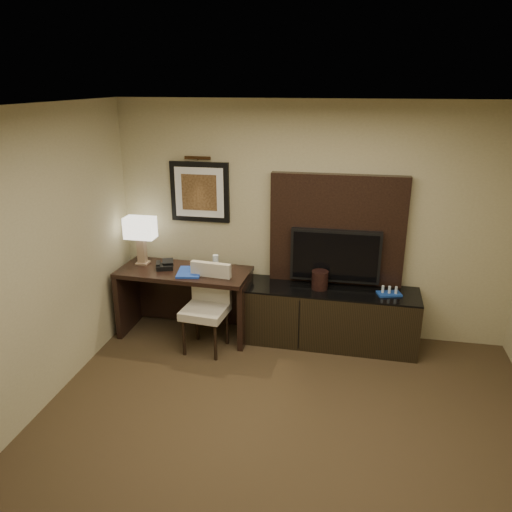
% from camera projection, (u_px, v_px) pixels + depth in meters
% --- Properties ---
extents(floor, '(4.50, 5.00, 0.01)m').
position_uv_depth(floor, '(275.00, 479.00, 3.82)').
color(floor, '#372818').
rests_on(floor, ground).
extents(ceiling, '(4.50, 5.00, 0.01)m').
position_uv_depth(ceiling, '(280.00, 113.00, 2.92)').
color(ceiling, silver).
rests_on(ceiling, wall_back).
extents(wall_back, '(4.50, 0.01, 2.70)m').
position_uv_depth(wall_back, '(311.00, 222.00, 5.68)').
color(wall_back, tan).
rests_on(wall_back, floor).
extents(desk, '(1.54, 0.72, 0.81)m').
position_uv_depth(desk, '(185.00, 302.00, 5.88)').
color(desk, black).
rests_on(desk, floor).
extents(credenza, '(1.95, 0.58, 0.67)m').
position_uv_depth(credenza, '(330.00, 316.00, 5.69)').
color(credenza, black).
rests_on(credenza, floor).
extents(tv_wall_panel, '(1.50, 0.12, 1.30)m').
position_uv_depth(tv_wall_panel, '(337.00, 232.00, 5.60)').
color(tv_wall_panel, black).
rests_on(tv_wall_panel, wall_back).
extents(tv, '(1.00, 0.08, 0.60)m').
position_uv_depth(tv, '(335.00, 256.00, 5.59)').
color(tv, black).
rests_on(tv, tv_wall_panel).
extents(artwork, '(0.70, 0.04, 0.70)m').
position_uv_depth(artwork, '(200.00, 192.00, 5.80)').
color(artwork, black).
rests_on(artwork, wall_back).
extents(picture_light, '(0.04, 0.04, 0.30)m').
position_uv_depth(picture_light, '(198.00, 158.00, 5.63)').
color(picture_light, '#432A15').
rests_on(picture_light, wall_back).
extents(desk_chair, '(0.51, 0.58, 0.96)m').
position_uv_depth(desk_chair, '(205.00, 310.00, 5.49)').
color(desk_chair, beige).
rests_on(desk_chair, floor).
extents(table_lamp, '(0.34, 0.20, 0.54)m').
position_uv_depth(table_lamp, '(141.00, 242.00, 5.87)').
color(table_lamp, '#9B7E60').
rests_on(table_lamp, desk).
extents(desk_phone, '(0.23, 0.22, 0.09)m').
position_uv_depth(desk_phone, '(165.00, 265.00, 5.78)').
color(desk_phone, black).
rests_on(desk_phone, desk).
extents(blue_folder, '(0.32, 0.39, 0.02)m').
position_uv_depth(blue_folder, '(190.00, 272.00, 5.66)').
color(blue_folder, '#1B40B4').
rests_on(blue_folder, desk).
extents(book, '(0.17, 0.07, 0.24)m').
position_uv_depth(book, '(189.00, 261.00, 5.70)').
color(book, tan).
rests_on(book, desk).
extents(water_bottle, '(0.08, 0.08, 0.20)m').
position_uv_depth(water_bottle, '(216.00, 263.00, 5.68)').
color(water_bottle, silver).
rests_on(water_bottle, desk).
extents(ice_bucket, '(0.24, 0.24, 0.21)m').
position_uv_depth(ice_bucket, '(320.00, 280.00, 5.56)').
color(ice_bucket, black).
rests_on(ice_bucket, credenza).
extents(minibar_tray, '(0.29, 0.22, 0.09)m').
position_uv_depth(minibar_tray, '(389.00, 291.00, 5.42)').
color(minibar_tray, navy).
rests_on(minibar_tray, credenza).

